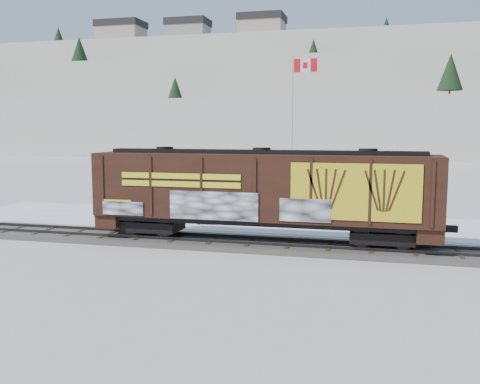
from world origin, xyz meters
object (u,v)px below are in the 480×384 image
(flagpole, at_px, (293,152))
(car_silver, at_px, (174,205))
(car_dark, at_px, (397,221))
(hopper_railcar, at_px, (261,190))
(car_white, at_px, (180,208))

(flagpole, distance_m, car_silver, 10.40)
(flagpole, relative_size, car_dark, 2.53)
(hopper_railcar, distance_m, car_silver, 11.48)
(hopper_railcar, height_order, car_dark, hopper_railcar)
(flagpole, xyz_separation_m, car_dark, (7.48, -8.85, -3.54))
(car_white, relative_size, car_dark, 1.14)
(hopper_railcar, distance_m, car_white, 9.37)
(car_silver, bearing_deg, car_white, -167.32)
(flagpole, distance_m, car_dark, 12.12)
(hopper_railcar, bearing_deg, flagpole, 92.50)
(hopper_railcar, relative_size, car_silver, 4.01)
(car_silver, height_order, car_dark, car_silver)
(hopper_railcar, distance_m, car_dark, 9.24)
(flagpole, distance_m, car_white, 10.95)
(car_silver, bearing_deg, flagpole, -67.04)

